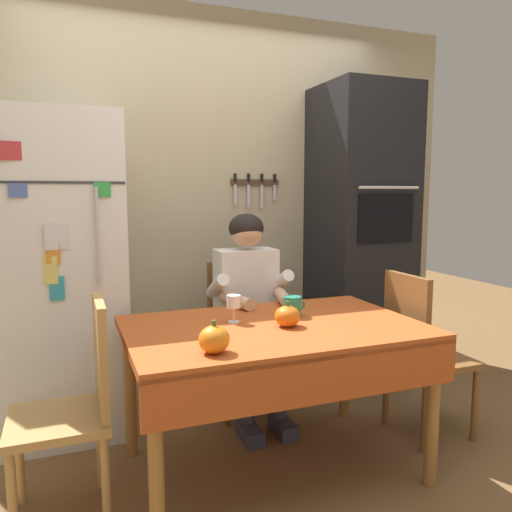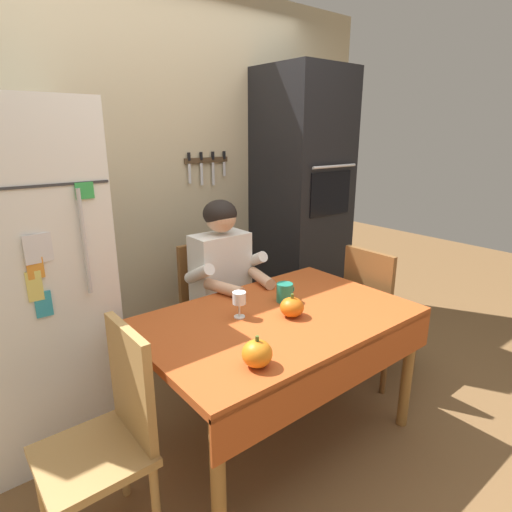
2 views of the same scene
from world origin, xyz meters
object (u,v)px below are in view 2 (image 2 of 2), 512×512
Objects in this scene: wall_oven at (301,208)px; chair_left_side at (110,431)px; dining_table at (280,331)px; coffee_mug at (285,292)px; chair_right_side at (375,309)px; wine_glass at (239,299)px; refrigerator at (31,281)px; pumpkin_large at (257,354)px; pumpkin_medium at (292,307)px; chair_behind_person at (212,305)px; seated_person at (227,281)px.

wall_oven reaches higher than chair_left_side.
dining_table is 11.85× the size of coffee_mug.
chair_right_side is at bearing 3.49° from dining_table.
refrigerator is at bearing 135.86° from wine_glass.
chair_left_side reaches higher than pumpkin_large.
chair_left_side reaches higher than pumpkin_medium.
pumpkin_medium is (-0.10, -0.17, -0.00)m from coffee_mug.
dining_table is 0.81m from chair_behind_person.
pumpkin_medium is (0.43, 0.25, -0.01)m from pumpkin_large.
pumpkin_medium is at bearing -136.37° from wall_oven.
wine_glass reaches higher than pumpkin_large.
chair_behind_person is at bearing 68.75° from wine_glass.
coffee_mug is at bearing 41.14° from dining_table.
seated_person reaches higher than pumpkin_medium.
wall_oven is 1.06m from seated_person.
pumpkin_medium is at bearing 30.29° from pumpkin_large.
dining_table is 0.91m from chair_right_side.
pumpkin_large is at bearing -142.09° from coffee_mug.
wine_glass is (-1.07, 0.07, 0.33)m from chair_right_side.
wall_oven is 15.37× the size of wine_glass.
refrigerator reaches higher than chair_behind_person.
chair_behind_person reaches higher than pumpkin_medium.
coffee_mug is (-0.75, 0.08, 0.28)m from chair_right_side.
chair_behind_person is 0.29m from seated_person.
dining_table is 0.91m from chair_left_side.
wall_oven is 1.03m from chair_right_side.
dining_table is at bearing -138.86° from coffee_mug.
chair_behind_person reaches higher than wine_glass.
chair_right_side is at bearing -42.38° from chair_behind_person.
pumpkin_medium is (-1.00, -0.96, -0.26)m from wall_oven.
refrigerator is 1.09m from seated_person.
wall_oven is 2.22m from chair_left_side.
wall_oven reaches higher than pumpkin_medium.
chair_behind_person is at bearing 66.09° from pumpkin_large.
seated_person is 1.34× the size of chair_left_side.
pumpkin_large is 1.09× the size of pumpkin_medium.
pumpkin_large is (-0.48, -0.89, 0.06)m from seated_person.
chair_left_side is 7.62× the size of pumpkin_medium.
chair_behind_person is at bearing 86.86° from pumpkin_medium.
pumpkin_large reaches higher than coffee_mug.
seated_person is 9.11× the size of wine_glass.
wall_oven is 1.45m from dining_table.
chair_right_side is (1.85, -0.83, -0.39)m from refrigerator.
pumpkin_medium is (0.21, -0.16, -0.05)m from wine_glass.
chair_right_side reaches higher than coffee_mug.
dining_table is 0.24m from coffee_mug.
seated_person is at bearing 85.94° from pumpkin_medium.
chair_behind_person is at bearing -172.26° from wall_oven.
chair_behind_person is at bearing 90.00° from seated_person.
pumpkin_medium is (0.05, -0.03, 0.13)m from dining_table.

